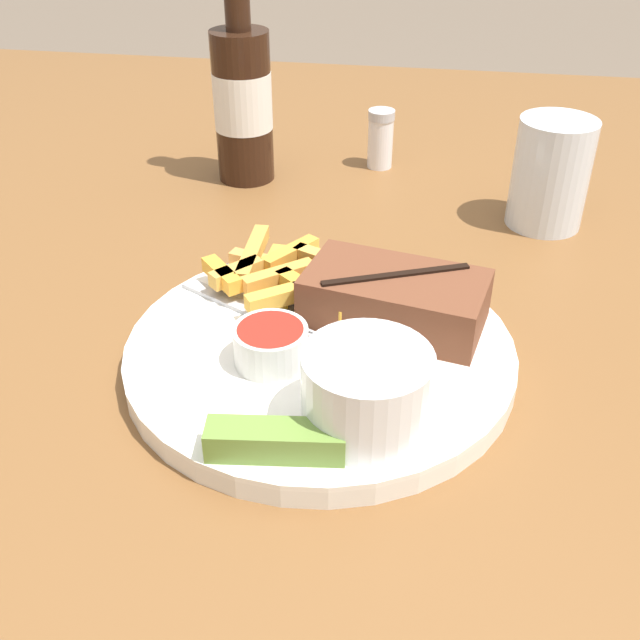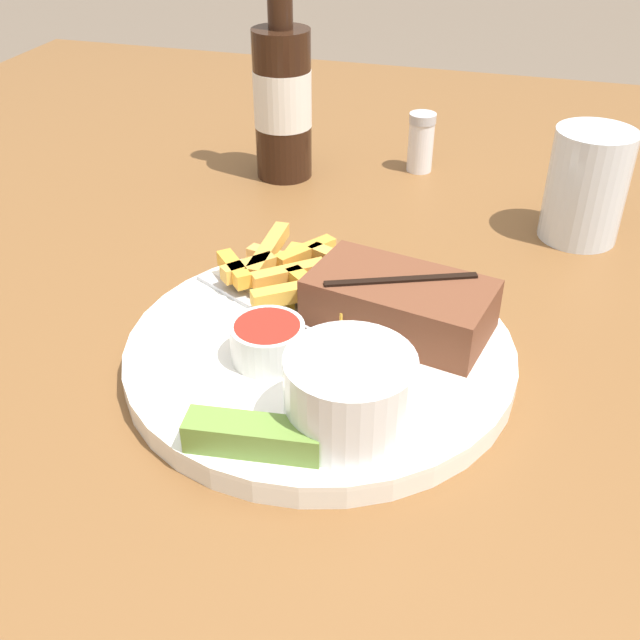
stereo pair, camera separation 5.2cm
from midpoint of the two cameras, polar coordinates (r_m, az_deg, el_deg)
The scene contains 11 objects.
dining_table at distance 0.58m, azimuth 2.60°, elevation -7.90°, with size 1.44×1.57×0.75m.
dinner_plate at distance 0.54m, azimuth 2.77°, elevation -2.64°, with size 0.28×0.28×0.02m.
steak_portion at distance 0.55m, azimuth 8.81°, elevation 1.14°, with size 0.14×0.10×0.04m.
fries_pile at distance 0.60m, azimuth 0.52°, elevation 3.58°, with size 0.14×0.12×0.02m.
coleslaw_cup at distance 0.45m, azimuth 5.63°, elevation -5.41°, with size 0.08×0.08×0.05m.
dipping_sauce_cup at distance 0.51m, azimuth -1.09°, elevation -1.63°, with size 0.05×0.05×0.03m.
pickle_spear at distance 0.45m, azimuth -1.72°, elevation -8.97°, with size 0.08×0.03×0.02m.
fork_utensil at distance 0.58m, azimuth -2.62°, elevation 1.22°, with size 0.12×0.07×0.00m.
beer_bottle at distance 0.82m, azimuth -0.96°, elevation 16.76°, with size 0.06×0.06×0.25m.
drinking_glass at distance 0.74m, azimuth 21.61°, elevation 9.44°, with size 0.07×0.07×0.10m.
salt_shaker at distance 0.86m, azimuth 9.49°, elevation 13.19°, with size 0.03×0.03×0.07m.
Camera 2 is at (0.12, -0.42, 1.08)m, focal length 42.00 mm.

